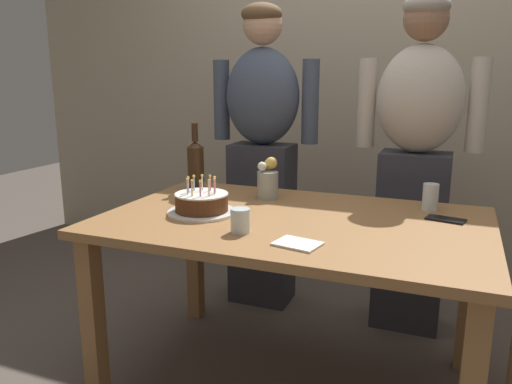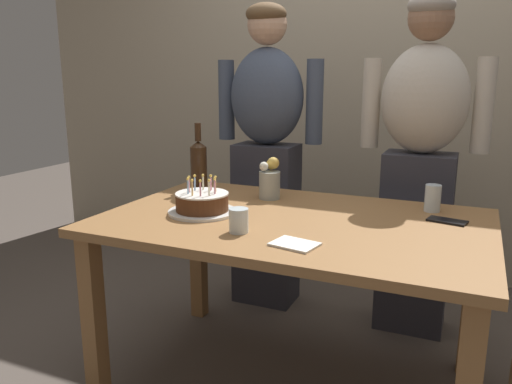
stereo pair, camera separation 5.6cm
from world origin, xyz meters
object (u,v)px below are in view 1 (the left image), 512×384
(water_glass_far, at_px, (240,221))
(flower_vase, at_px, (268,180))
(napkin_stack, at_px, (298,244))
(person_woman_cardigan, at_px, (416,162))
(water_glass_near, at_px, (430,197))
(wine_bottle, at_px, (196,164))
(person_man_bearded, at_px, (262,153))
(birthday_cake, at_px, (202,204))
(cell_phone, at_px, (446,219))

(water_glass_far, distance_m, flower_vase, 0.53)
(napkin_stack, xyz_separation_m, person_woman_cardigan, (0.28, 1.05, 0.13))
(water_glass_near, height_order, person_woman_cardigan, person_woman_cardigan)
(wine_bottle, distance_m, person_man_bearded, 0.48)
(water_glass_far, relative_size, person_woman_cardigan, 0.05)
(birthday_cake, bearing_deg, person_woman_cardigan, 47.08)
(napkin_stack, relative_size, person_woman_cardigan, 0.09)
(wine_bottle, height_order, cell_phone, wine_bottle)
(person_man_bearded, bearing_deg, water_glass_far, 106.97)
(water_glass_far, relative_size, flower_vase, 0.47)
(water_glass_near, bearing_deg, wine_bottle, -178.41)
(wine_bottle, bearing_deg, water_glass_near, 1.59)
(water_glass_far, bearing_deg, person_man_bearded, 106.97)
(water_glass_far, relative_size, person_man_bearded, 0.05)
(birthday_cake, xyz_separation_m, water_glass_near, (0.86, 0.41, 0.02))
(water_glass_near, relative_size, napkin_stack, 0.76)
(birthday_cake, relative_size, napkin_stack, 1.89)
(water_glass_far, bearing_deg, birthday_cake, 145.19)
(water_glass_far, relative_size, wine_bottle, 0.27)
(cell_phone, distance_m, person_woman_cardigan, 0.59)
(napkin_stack, bearing_deg, water_glass_far, 166.81)
(wine_bottle, bearing_deg, flower_vase, -4.53)
(flower_vase, bearing_deg, wine_bottle, 175.47)
(birthday_cake, relative_size, water_glass_near, 2.49)
(flower_vase, bearing_deg, person_woman_cardigan, 37.98)
(birthday_cake, xyz_separation_m, cell_phone, (0.93, 0.27, -0.04))
(wine_bottle, bearing_deg, napkin_stack, -40.31)
(cell_phone, distance_m, flower_vase, 0.78)
(wine_bottle, bearing_deg, person_man_bearded, 67.96)
(flower_vase, height_order, person_man_bearded, person_man_bearded)
(cell_phone, bearing_deg, flower_vase, -173.04)
(water_glass_near, height_order, cell_phone, water_glass_near)
(wine_bottle, xyz_separation_m, cell_phone, (1.16, -0.11, -0.12))
(water_glass_far, bearing_deg, flower_vase, 99.89)
(cell_phone, height_order, flower_vase, flower_vase)
(water_glass_near, distance_m, cell_phone, 0.16)
(cell_phone, relative_size, flower_vase, 0.76)
(birthday_cake, height_order, wine_bottle, wine_bottle)
(cell_phone, distance_m, person_man_bearded, 1.14)
(napkin_stack, distance_m, person_woman_cardigan, 1.09)
(wine_bottle, distance_m, flower_vase, 0.39)
(water_glass_near, xyz_separation_m, person_woman_cardigan, (-0.10, 0.41, 0.08))
(water_glass_far, distance_m, person_man_bearded, 1.04)
(birthday_cake, distance_m, water_glass_near, 0.95)
(water_glass_near, relative_size, person_woman_cardigan, 0.07)
(cell_phone, distance_m, napkin_stack, 0.67)
(water_glass_near, distance_m, wine_bottle, 1.10)
(cell_phone, bearing_deg, napkin_stack, -119.36)
(napkin_stack, distance_m, person_man_bearded, 1.18)
(water_glass_far, height_order, napkin_stack, water_glass_far)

